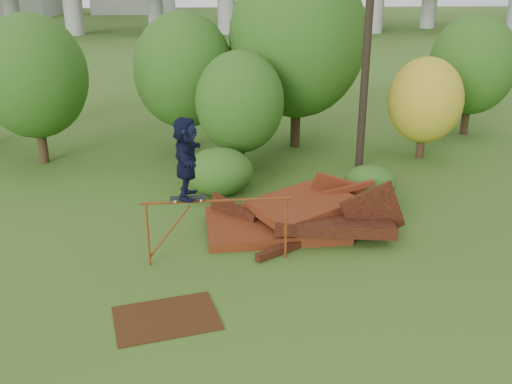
{
  "coord_description": "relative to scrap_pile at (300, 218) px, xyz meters",
  "views": [
    {
      "loc": [
        -1.8,
        -11.41,
        6.75
      ],
      "look_at": [
        -0.8,
        2.0,
        1.6
      ],
      "focal_mm": 40.0,
      "sensor_mm": 36.0,
      "label": 1
    }
  ],
  "objects": [
    {
      "name": "ground",
      "position": [
        -0.52,
        -3.04,
        -0.37
      ],
      "size": [
        240.0,
        240.0,
        0.0
      ],
      "primitive_type": "plane",
      "color": "#2D5116",
      "rests_on": "ground"
    },
    {
      "name": "grind_rail",
      "position": [
        -2.31,
        -1.67,
        0.91
      ],
      "size": [
        3.7,
        0.2,
        1.67
      ],
      "color": "brown",
      "rests_on": "ground"
    },
    {
      "name": "skater",
      "position": [
        -3.0,
        -1.69,
        2.37
      ],
      "size": [
        0.65,
        1.84,
        1.96
      ],
      "primitive_type": "imported",
      "rotation": [
        0.0,
        0.0,
        1.53
      ],
      "color": "black",
      "rests_on": "skateboard"
    },
    {
      "name": "shrub_left",
      "position": [
        -2.21,
        3.07,
        0.4
      ],
      "size": [
        2.22,
        2.05,
        1.54
      ],
      "primitive_type": "ellipsoid",
      "color": "#154512",
      "rests_on": "ground"
    },
    {
      "name": "utility_pole",
      "position": [
        2.96,
        5.2,
        5.12
      ],
      "size": [
        1.4,
        0.28,
        10.84
      ],
      "color": "black",
      "rests_on": "ground"
    },
    {
      "name": "skateboard",
      "position": [
        -3.0,
        -1.69,
        1.37
      ],
      "size": [
        0.86,
        0.26,
        0.09
      ],
      "rotation": [
        0.0,
        0.0,
        0.04
      ],
      "color": "black",
      "rests_on": "grind_rail"
    },
    {
      "name": "scrap_pile",
      "position": [
        0.0,
        0.0,
        0.0
      ],
      "size": [
        5.54,
        3.61,
        1.93
      ],
      "color": "#4D200D",
      "rests_on": "ground"
    },
    {
      "name": "shrub_right",
      "position": [
        2.45,
        1.96,
        0.23
      ],
      "size": [
        1.7,
        1.56,
        1.2
      ],
      "primitive_type": "ellipsoid",
      "color": "#154512",
      "rests_on": "ground"
    },
    {
      "name": "tree_1",
      "position": [
        -3.48,
        8.34,
        2.84
      ],
      "size": [
        3.94,
        3.94,
        5.48
      ],
      "color": "black",
      "rests_on": "ground"
    },
    {
      "name": "tree_2",
      "position": [
        -1.42,
        5.16,
        2.21
      ],
      "size": [
        3.1,
        3.1,
        4.37
      ],
      "color": "black",
      "rests_on": "ground"
    },
    {
      "name": "tree_0",
      "position": [
        -8.86,
        6.91,
        2.9
      ],
      "size": [
        3.92,
        3.92,
        5.53
      ],
      "color": "black",
      "rests_on": "ground"
    },
    {
      "name": "tree_5",
      "position": [
        8.88,
        9.75,
        2.71
      ],
      "size": [
        3.72,
        3.72,
        5.23
      ],
      "color": "black",
      "rests_on": "ground"
    },
    {
      "name": "tree_3",
      "position": [
        1.02,
        8.39,
        4.01
      ],
      "size": [
        5.4,
        5.4,
        7.49
      ],
      "color": "black",
      "rests_on": "ground"
    },
    {
      "name": "flat_plate",
      "position": [
        -3.43,
        -4.14,
        -0.36
      ],
      "size": [
        2.43,
        1.98,
        0.03
      ],
      "primitive_type": "cube",
      "rotation": [
        0.0,
        0.0,
        0.24
      ],
      "color": "#3B1F0C",
      "rests_on": "ground"
    },
    {
      "name": "tree_4",
      "position": [
        5.69,
        6.45,
        1.9
      ],
      "size": [
        2.83,
        2.83,
        3.91
      ],
      "color": "black",
      "rests_on": "ground"
    }
  ]
}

